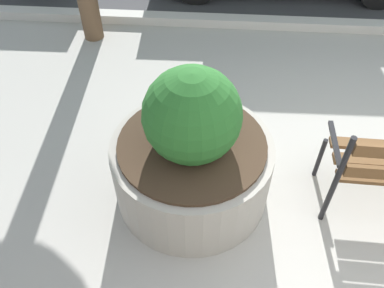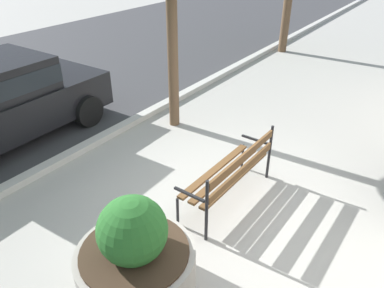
% 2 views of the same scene
% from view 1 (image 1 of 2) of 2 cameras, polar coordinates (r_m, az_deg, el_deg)
% --- Properties ---
extents(curb_stone, '(60.00, 0.20, 0.12)m').
position_cam_1_polar(curb_stone, '(5.98, 22.33, 15.54)').
color(curb_stone, '#B2AFA8').
rests_on(curb_stone, ground).
extents(concrete_planter, '(1.29, 1.29, 1.27)m').
position_cam_1_polar(concrete_planter, '(3.14, -0.00, -1.63)').
color(concrete_planter, gray).
rests_on(concrete_planter, ground).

